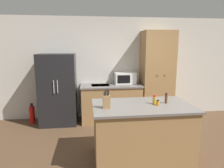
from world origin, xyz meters
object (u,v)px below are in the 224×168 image
refrigerator (58,89)px  spice_bottle_amber_oil (166,98)px  fire_extinguisher (32,114)px  microwave (125,78)px  spice_bottle_short_red (154,100)px  pantry_cabinet (157,76)px  knife_block (106,101)px  spice_bottle_tall_dark (158,103)px

refrigerator → spice_bottle_amber_oil: bearing=-42.2°
refrigerator → spice_bottle_amber_oil: refrigerator is taller
refrigerator → spice_bottle_amber_oil: (1.98, -1.79, 0.18)m
spice_bottle_amber_oil → fire_extinguisher: 3.33m
microwave → fire_extinguisher: 2.48m
refrigerator → spice_bottle_short_red: 2.54m
pantry_cabinet → microwave: (-0.82, 0.08, -0.06)m
microwave → spice_bottle_short_red: 1.97m
spice_bottle_short_red → spice_bottle_amber_oil: bearing=3.9°
microwave → knife_block: 2.20m
spice_bottle_tall_dark → pantry_cabinet: bearing=70.9°
refrigerator → fire_extinguisher: size_ratio=3.38×
spice_bottle_short_red → spice_bottle_tall_dark: bearing=-71.4°
pantry_cabinet → fire_extinguisher: bearing=-179.7°
pantry_cabinet → spice_bottle_short_red: size_ratio=15.37×
spice_bottle_tall_dark → fire_extinguisher: spice_bottle_tall_dark is taller
knife_block → refrigerator: bearing=116.9°
knife_block → spice_bottle_tall_dark: bearing=3.3°
microwave → spice_bottle_short_red: (0.11, -1.96, -0.05)m
pantry_cabinet → fire_extinguisher: (-3.15, -0.02, -0.90)m
pantry_cabinet → knife_block: (-1.50, -2.01, -0.07)m
spice_bottle_tall_dark → spice_bottle_amber_oil: 0.20m
microwave → spice_bottle_amber_oil: 1.98m
microwave → knife_block: bearing=-108.0°
refrigerator → pantry_cabinet: size_ratio=0.75×
refrigerator → spice_bottle_short_red: size_ratio=11.60×
pantry_cabinet → knife_block: pantry_cabinet is taller
spice_bottle_tall_dark → fire_extinguisher: (-2.47, 1.95, -0.77)m
refrigerator → spice_bottle_short_red: (1.78, -1.81, 0.17)m
spice_bottle_tall_dark → spice_bottle_short_red: bearing=108.6°
spice_bottle_amber_oil → spice_bottle_short_red: bearing=-176.1°
refrigerator → microwave: refrigerator is taller
pantry_cabinet → spice_bottle_tall_dark: bearing=-109.1°
knife_block → spice_bottle_short_red: knife_block is taller
refrigerator → knife_block: size_ratio=5.62×
knife_block → spice_bottle_short_red: (0.79, 0.13, -0.04)m
microwave → spice_bottle_amber_oil: bearing=-80.8°
refrigerator → knife_block: bearing=-63.1°
refrigerator → spice_bottle_tall_dark: refrigerator is taller
microwave → spice_bottle_amber_oil: microwave is taller
knife_block → spice_bottle_amber_oil: knife_block is taller
refrigerator → knife_block: (0.99, -1.94, 0.20)m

